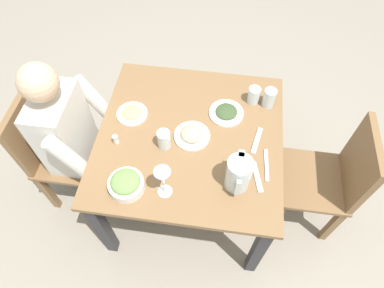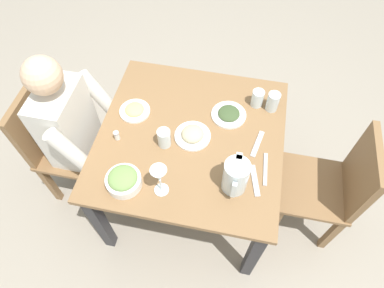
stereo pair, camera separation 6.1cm
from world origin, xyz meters
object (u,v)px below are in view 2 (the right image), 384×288
object	(u,v)px
dining_table	(191,146)
salad_bowl	(123,180)
plate_beans	(193,135)
water_glass_far_right	(273,102)
water_glass_by_pitcher	(164,138)
chair_near	(60,141)
wine_glass	(159,176)
salt_shaker	(117,135)
diner_near	(85,133)
water_pitcher	(236,176)
chair_far	(332,185)
plate_fries	(135,110)
plate_dolmas	(229,114)
water_glass_far_left	(257,98)

from	to	relation	value
dining_table	salad_bowl	xyz separation A→B (m)	(0.35, -0.25, 0.15)
plate_beans	water_glass_far_right	bearing A→B (deg)	125.52
salad_bowl	water_glass_by_pitcher	bearing A→B (deg)	153.59
dining_table	chair_near	world-z (taller)	chair_near
chair_near	wine_glass	xyz separation A→B (m)	(0.30, 0.74, 0.38)
chair_near	salt_shaker	bearing A→B (deg)	82.60
diner_near	water_pitcher	world-z (taller)	diner_near
chair_far	plate_fries	bearing A→B (deg)	-95.35
water_pitcher	salt_shaker	distance (m)	0.66
plate_dolmas	wine_glass	xyz separation A→B (m)	(0.52, -0.25, 0.13)
water_glass_far_right	water_pitcher	bearing A→B (deg)	-15.02
salad_bowl	plate_fries	size ratio (longest dim) A/B	1.01
plate_fries	water_glass_far_left	bearing A→B (deg)	106.31
water_glass_far_right	salt_shaker	xyz separation A→B (m)	(0.37, -0.78, -0.03)
plate_beans	plate_fries	bearing A→B (deg)	-106.18
water_pitcher	plate_dolmas	world-z (taller)	water_pitcher
plate_dolmas	wine_glass	size ratio (longest dim) A/B	0.98
plate_beans	chair_far	bearing A→B (deg)	89.56
water_pitcher	wine_glass	size ratio (longest dim) A/B	0.97
chair_far	water_glass_far_right	size ratio (longest dim) A/B	7.46
plate_beans	water_glass_far_left	size ratio (longest dim) A/B	1.87
chair_far	plate_beans	size ratio (longest dim) A/B	4.47
diner_near	plate_dolmas	distance (m)	0.82
water_glass_far_right	diner_near	bearing A→B (deg)	-72.71
diner_near	wine_glass	size ratio (longest dim) A/B	5.88
water_pitcher	water_glass_far_left	xyz separation A→B (m)	(-0.54, 0.06, -0.04)
water_pitcher	diner_near	bearing A→B (deg)	-103.55
water_pitcher	plate_fries	distance (m)	0.70
dining_table	wine_glass	distance (m)	0.43
water_glass_far_left	chair_far	bearing A→B (deg)	58.57
water_glass_by_pitcher	salad_bowl	bearing A→B (deg)	-26.41
plate_fries	wine_glass	distance (m)	0.53
plate_beans	water_glass_far_right	xyz separation A→B (m)	(-0.28, 0.39, 0.04)
water_glass_far_left	salt_shaker	size ratio (longest dim) A/B	1.90
chair_far	plate_dolmas	xyz separation A→B (m)	(-0.19, -0.63, 0.25)
plate_beans	water_glass_far_left	distance (m)	0.43
dining_table	water_glass_far_right	distance (m)	0.52
diner_near	water_glass_far_left	bearing A→B (deg)	109.51
dining_table	salt_shaker	xyz separation A→B (m)	(0.10, -0.37, 0.13)
chair_near	chair_far	bearing A→B (deg)	91.00
salad_bowl	water_glass_far_left	size ratio (longest dim) A/B	1.68
dining_table	water_pitcher	size ratio (longest dim) A/B	5.17
chair_near	water_glass_far_left	bearing A→B (deg)	106.20
water_pitcher	chair_far	bearing A→B (deg)	113.53
chair_near	diner_near	xyz separation A→B (m)	(0.00, 0.20, 0.15)
chair_near	salad_bowl	world-z (taller)	chair_near
water_glass_by_pitcher	wine_glass	world-z (taller)	wine_glass
plate_fries	salt_shaker	world-z (taller)	salt_shaker
diner_near	water_glass_far_left	distance (m)	0.99
water_pitcher	salad_bowl	bearing A→B (deg)	-79.46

